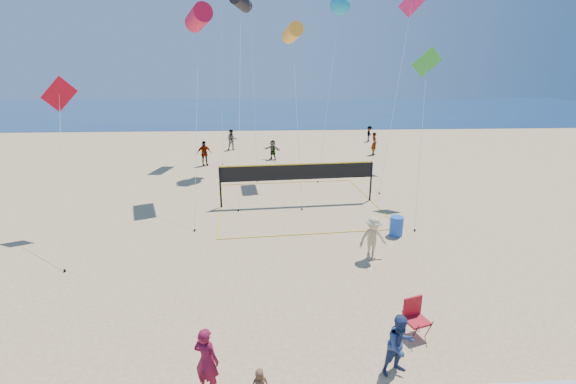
{
  "coord_description": "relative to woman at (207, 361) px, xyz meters",
  "views": [
    {
      "loc": [
        -1.02,
        -9.25,
        7.09
      ],
      "look_at": [
        -0.41,
        2.0,
        3.47
      ],
      "focal_mm": 24.0,
      "sensor_mm": 36.0,
      "label": 1
    }
  ],
  "objects": [
    {
      "name": "ground",
      "position": [
        2.47,
        2.1,
        -0.84
      ],
      "size": [
        120.0,
        120.0,
        0.0
      ],
      "primitive_type": "plane",
      "color": "tan",
      "rests_on": "ground"
    },
    {
      "name": "ocean",
      "position": [
        2.47,
        64.1,
        -0.82
      ],
      "size": [
        140.0,
        50.0,
        0.03
      ],
      "primitive_type": "cube",
      "color": "navy",
      "rests_on": "ground"
    },
    {
      "name": "woman",
      "position": [
        0.0,
        0.0,
        0.0
      ],
      "size": [
        0.72,
        0.61,
        1.68
      ],
      "primitive_type": "imported",
      "rotation": [
        0.0,
        0.0,
        2.73
      ],
      "color": "maroon",
      "rests_on": "ground"
    },
    {
      "name": "bystander_a",
      "position": [
        4.53,
        0.31,
        -0.04
      ],
      "size": [
        0.92,
        0.81,
        1.59
      ],
      "primitive_type": "imported",
      "rotation": [
        0.0,
        0.0,
        0.31
      ],
      "color": "navy",
      "rests_on": "ground"
    },
    {
      "name": "bystander_b",
      "position": [
        5.45,
        6.21,
        0.03
      ],
      "size": [
        1.23,
        0.87,
        1.73
      ],
      "primitive_type": "imported",
      "rotation": [
        0.0,
        0.0,
        0.22
      ],
      "color": "tan",
      "rests_on": "ground"
    },
    {
      "name": "far_person_0",
      "position": [
        -3.36,
        21.86,
        0.11
      ],
      "size": [
        1.21,
        0.86,
        1.9
      ],
      "primitive_type": "imported",
      "rotation": [
        0.0,
        0.0,
        0.4
      ],
      "color": "gray",
      "rests_on": "ground"
    },
    {
      "name": "far_person_1",
      "position": [
        1.87,
        23.7,
        -0.04
      ],
      "size": [
        1.52,
        1.12,
        1.59
      ],
      "primitive_type": "imported",
      "rotation": [
        0.0,
        0.0,
        -0.51
      ],
      "color": "gray",
      "rests_on": "ground"
    },
    {
      "name": "far_person_2",
      "position": [
        10.6,
        25.04,
        0.12
      ],
      "size": [
        0.46,
        0.7,
        1.92
      ],
      "primitive_type": "imported",
      "rotation": [
        0.0,
        0.0,
        1.57
      ],
      "color": "gray",
      "rests_on": "ground"
    },
    {
      "name": "far_person_3",
      "position": [
        -1.76,
        27.72,
        0.09
      ],
      "size": [
        0.99,
        0.82,
        1.86
      ],
      "primitive_type": "imported",
      "rotation": [
        0.0,
        0.0,
        0.13
      ],
      "color": "gray",
      "rests_on": "ground"
    },
    {
      "name": "far_person_4",
      "position": [
        11.82,
        31.34,
        -0.06
      ],
      "size": [
        1.0,
        1.16,
        1.56
      ],
      "primitive_type": "imported",
      "rotation": [
        0.0,
        0.0,
        1.06
      ],
      "color": "gray",
      "rests_on": "ground"
    },
    {
      "name": "camp_chair",
      "position": [
        5.43,
        1.7,
        -0.21
      ],
      "size": [
        0.73,
        0.85,
        1.22
      ],
      "rotation": [
        0.0,
        0.0,
        0.31
      ],
      "color": "#AF141F",
      "rests_on": "ground"
    },
    {
      "name": "trash_barrel",
      "position": [
        7.1,
        8.33,
        -0.4
      ],
      "size": [
        0.68,
        0.68,
        0.87
      ],
      "primitive_type": "cylinder",
      "rotation": [
        0.0,
        0.0,
        0.18
      ],
      "color": "blue",
      "rests_on": "ground"
    },
    {
      "name": "volleyball_net",
      "position": [
        3.05,
        12.75,
        0.7
      ],
      "size": [
        9.11,
        8.97,
        2.26
      ],
      "rotation": [
        0.0,
        0.0,
        0.08
      ],
      "color": "black",
      "rests_on": "ground"
    },
    {
      "name": "kite_0",
      "position": [
        -2.07,
        15.11,
        8.8
      ],
      "size": [
        1.84,
        7.22,
        10.3
      ],
      "rotation": [
        0.0,
        0.0,
        0.39
      ],
      "color": "red",
      "rests_on": "ground"
    },
    {
      "name": "kite_1",
      "position": [
        -0.16,
        21.1,
        10.45
      ],
      "size": [
        1.5,
        10.51,
        11.87
      ],
      "rotation": [
        0.0,
        0.0,
        -0.35
      ],
      "color": "black",
      "rests_on": "ground"
    },
    {
      "name": "kite_2",
      "position": [
        3.11,
        18.39,
        8.36
      ],
      "size": [
        1.27,
        7.83,
        9.8
      ],
      "rotation": [
        0.0,
        0.0,
        0.17
      ],
      "color": "#FFA727",
      "rests_on": "ground"
    },
    {
      "name": "kite_3",
      "position": [
        -7.34,
        10.04,
        4.88
      ],
      "size": [
        2.2,
        4.66,
        6.82
      ],
      "rotation": [
        0.0,
        0.0,
        0.25
      ],
      "color": "red",
      "rests_on": "ground"
    },
    {
      "name": "kite_4",
      "position": [
        9.75,
        13.35,
        6.15
      ],
      "size": [
        2.56,
        5.11,
        8.19
      ],
      "rotation": [
        0.0,
        0.0,
        0.06
      ],
      "color": "green",
      "rests_on": "ground"
    },
    {
      "name": "kite_5",
      "position": [
        11.64,
        21.87,
        10.08
      ],
      "size": [
        4.7,
        8.66,
        12.48
      ],
      "rotation": [
        0.0,
        0.0,
        -0.36
      ],
      "color": "#E42161",
      "rests_on": "ground"
    },
    {
      "name": "kite_7",
      "position": [
        6.88,
        23.23,
        10.66
      ],
      "size": [
        3.13,
        7.41,
        12.24
      ],
      "rotation": [
        0.0,
        0.0,
        -0.31
      ],
      "color": "#1799D0",
      "rests_on": "ground"
    }
  ]
}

